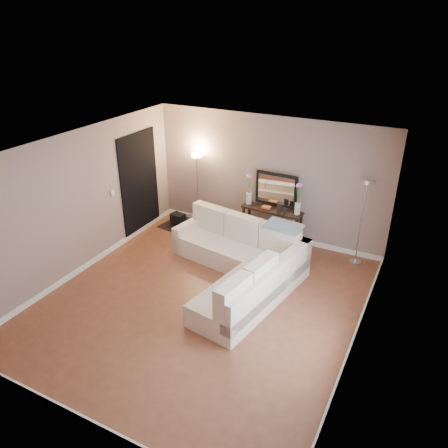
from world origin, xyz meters
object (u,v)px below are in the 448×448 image
at_px(floor_lamp_lit, 197,175).
at_px(floor_lamp_unlit, 364,205).
at_px(console_table, 268,223).
at_px(sectional_sofa, 242,262).

height_order(floor_lamp_lit, floor_lamp_unlit, floor_lamp_unlit).
relative_size(console_table, floor_lamp_unlit, 0.74).
xyz_separation_m(sectional_sofa, console_table, (-0.11, 1.51, 0.10)).
distance_m(console_table, floor_lamp_lit, 1.90).
bearing_deg(floor_lamp_lit, floor_lamp_unlit, -1.83).
xyz_separation_m(console_table, floor_lamp_unlit, (1.84, 0.00, 0.78)).
bearing_deg(sectional_sofa, console_table, 94.28).
bearing_deg(console_table, sectional_sofa, -85.72).
bearing_deg(console_table, floor_lamp_unlit, 0.10).
xyz_separation_m(sectional_sofa, floor_lamp_unlit, (1.73, 1.52, 0.88)).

